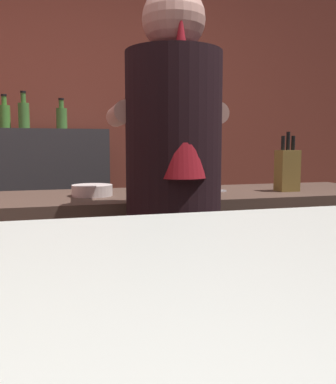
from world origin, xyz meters
The scene contains 10 objects.
wall_back centered at (0.00, 2.20, 1.35)m, with size 5.20×0.10×2.70m, color brown.
prep_counter centered at (0.35, 0.67, 0.44)m, with size 2.10×0.60×0.88m, color #4F392F.
back_shelf centered at (-0.22, 1.92, 0.61)m, with size 0.80×0.36×1.22m, color #38383B.
bartender centered at (0.19, 0.22, 0.96)m, with size 0.44×0.52×1.65m.
knife_block centered at (0.88, 0.59, 0.99)m, with size 0.10×0.08×0.29m.
mixing_bowl centered at (-0.06, 0.66, 0.91)m, with size 0.18×0.18×0.05m, color silver.
chefs_knife centered at (0.47, 0.62, 0.89)m, with size 0.24×0.03×0.01m, color silver.
bottle_olive_oil centered at (-0.52, 1.91, 1.31)m, with size 0.08×0.08×0.24m.
bottle_vinegar centered at (-0.39, 1.89, 1.32)m, with size 0.08×0.08×0.26m.
bottle_hot_sauce centered at (-0.14, 1.87, 1.30)m, with size 0.07×0.07×0.22m.
Camera 1 is at (-0.24, -1.21, 1.11)m, focal length 39.10 mm.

